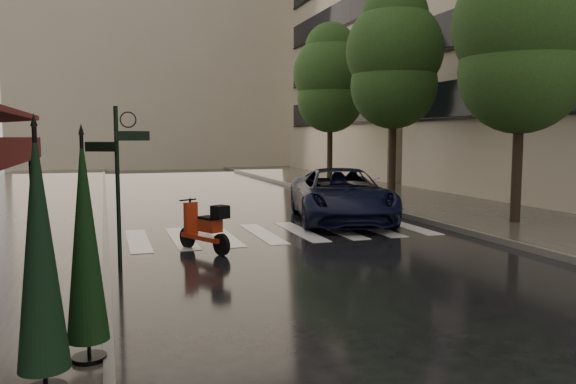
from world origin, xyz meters
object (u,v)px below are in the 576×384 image
parasol_front (85,238)px  parked_car (341,195)px  parasol_back (39,249)px  scooter (205,228)px

parasol_front → parked_car: bearing=52.7°
parasol_front → parasol_back: size_ratio=0.97×
parked_car → parasol_front: 11.44m
parked_car → parasol_front: (-6.93, -9.08, 0.68)m
scooter → parked_car: bearing=7.1°
parasol_front → parasol_back: parasol_back is taller
parasol_back → parasol_front: bearing=61.3°
parked_car → parasol_front: parasol_front is taller
parked_car → parasol_back: bearing=-113.1°
scooter → parasol_front: size_ratio=0.62×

